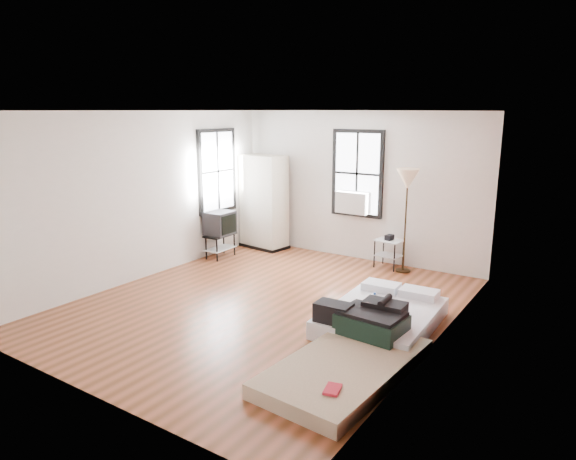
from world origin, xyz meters
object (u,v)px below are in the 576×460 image
Objects in this scene: mattress_bare at (352,356)px; tv_stand at (220,225)px; mattress_main at (381,315)px; side_table at (389,246)px; wardrobe at (264,202)px; floor_lamp at (407,184)px.

tv_stand is (-4.15, 2.58, 0.51)m from mattress_bare.
tv_stand is at bearing 158.58° from mattress_main.
side_table reaches higher than mattress_main.
mattress_bare is 3.53× the size of side_table.
mattress_main is 0.95× the size of wardrobe.
wardrobe reaches higher than mattress_main.
mattress_main is at bearing 102.86° from mattress_bare.
floor_lamp is (-0.64, 2.46, 1.42)m from mattress_main.
floor_lamp is 2.01× the size of tv_stand.
wardrobe is 1.17m from tv_stand.
tv_stand reaches higher than mattress_main.
mattress_bare is 4.04m from floor_lamp.
floor_lamp reaches higher than side_table.
floor_lamp reaches higher than mattress_bare.
side_table is at bearing 167.35° from floor_lamp.
side_table is at bearing 19.68° from tv_stand.
mattress_main is 4.22m from tv_stand.
floor_lamp is (0.31, -0.07, 1.17)m from side_table.
tv_stand reaches higher than side_table.
mattress_main is 2.71m from side_table.
mattress_bare is at bearing -36.00° from wardrobe.
floor_lamp is at bearing 16.76° from tv_stand.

